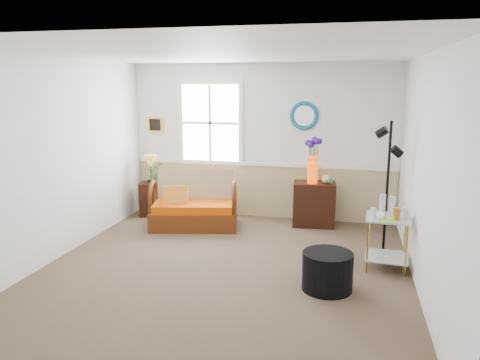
% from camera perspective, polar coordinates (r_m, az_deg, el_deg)
% --- Properties ---
extents(floor, '(4.50, 5.00, 0.01)m').
position_cam_1_polar(floor, '(5.89, -1.99, -10.97)').
color(floor, brown).
rests_on(floor, ground).
extents(ceiling, '(4.50, 5.00, 0.01)m').
position_cam_1_polar(ceiling, '(5.44, -2.19, 15.17)').
color(ceiling, white).
rests_on(ceiling, walls).
extents(walls, '(4.51, 5.01, 2.60)m').
position_cam_1_polar(walls, '(5.52, -2.09, 1.57)').
color(walls, white).
rests_on(walls, floor).
extents(wainscot, '(4.46, 0.02, 0.90)m').
position_cam_1_polar(wainscot, '(8.06, 2.63, -1.33)').
color(wainscot, tan).
rests_on(wainscot, walls).
extents(chair_rail, '(4.46, 0.04, 0.06)m').
position_cam_1_polar(chair_rail, '(7.96, 2.65, 1.95)').
color(chair_rail, white).
rests_on(chair_rail, walls).
extents(window, '(1.14, 0.06, 1.44)m').
position_cam_1_polar(window, '(8.09, -3.63, 6.95)').
color(window, white).
rests_on(window, walls).
extents(picture, '(0.28, 0.03, 0.28)m').
position_cam_1_polar(picture, '(8.45, -10.29, 6.65)').
color(picture, '#BF892B').
rests_on(picture, walls).
extents(mirror, '(0.47, 0.07, 0.47)m').
position_cam_1_polar(mirror, '(7.77, 7.84, 7.78)').
color(mirror, '#1C7FB5').
rests_on(mirror, walls).
extents(loveseat, '(1.48, 1.04, 0.88)m').
position_cam_1_polar(loveseat, '(7.50, -5.66, -2.46)').
color(loveseat, '#4F280C').
rests_on(loveseat, floor).
extents(throw_pillow, '(0.41, 0.20, 0.39)m').
position_cam_1_polar(throw_pillow, '(7.47, -7.83, -2.23)').
color(throw_pillow, '#C94B04').
rests_on(throw_pillow, loveseat).
extents(lamp_stand, '(0.40, 0.40, 0.59)m').
position_cam_1_polar(lamp_stand, '(8.30, -10.90, -2.28)').
color(lamp_stand, black).
rests_on(lamp_stand, floor).
extents(table_lamp, '(0.28, 0.28, 0.47)m').
position_cam_1_polar(table_lamp, '(8.20, -10.82, 1.34)').
color(table_lamp, gold).
rests_on(table_lamp, lamp_stand).
extents(potted_plant, '(0.39, 0.42, 0.29)m').
position_cam_1_polar(potted_plant, '(8.15, -10.14, 0.65)').
color(potted_plant, '#3F722C').
rests_on(potted_plant, lamp_stand).
extents(cabinet, '(0.70, 0.48, 0.71)m').
position_cam_1_polar(cabinet, '(7.66, 9.00, -2.91)').
color(cabinet, black).
rests_on(cabinet, floor).
extents(flower_vase, '(0.21, 0.21, 0.72)m').
position_cam_1_polar(flower_vase, '(7.46, 8.88, 2.32)').
color(flower_vase, '#F14305').
rests_on(flower_vase, cabinet).
extents(side_table, '(0.56, 0.56, 0.66)m').
position_cam_1_polar(side_table, '(6.13, 17.46, -7.31)').
color(side_table, gold).
rests_on(side_table, floor).
extents(tabletop_items, '(0.56, 0.56, 0.25)m').
position_cam_1_polar(tabletop_items, '(5.98, 17.77, -3.19)').
color(tabletop_items, silver).
rests_on(tabletop_items, side_table).
extents(floor_lamp, '(0.32, 0.32, 1.80)m').
position_cam_1_polar(floor_lamp, '(6.46, 17.50, -1.06)').
color(floor_lamp, black).
rests_on(floor_lamp, floor).
extents(ottoman, '(0.72, 0.72, 0.43)m').
position_cam_1_polar(ottoman, '(5.40, 10.60, -10.87)').
color(ottoman, black).
rests_on(ottoman, floor).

